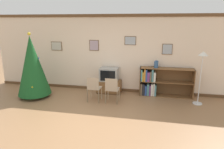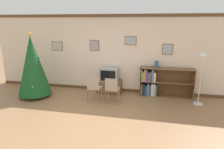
% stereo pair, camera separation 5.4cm
% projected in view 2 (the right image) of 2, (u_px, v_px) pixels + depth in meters
% --- Properties ---
extents(ground_plane, '(24.00, 24.00, 0.00)m').
position_uv_depth(ground_plane, '(88.00, 125.00, 4.91)').
color(ground_plane, '#936B47').
extents(wall_back, '(8.86, 0.11, 2.70)m').
position_uv_depth(wall_back, '(111.00, 54.00, 7.04)').
color(wall_back, beige).
rests_on(wall_back, ground_plane).
extents(christmas_tree, '(1.06, 1.06, 2.13)m').
position_uv_depth(christmas_tree, '(33.00, 66.00, 6.51)').
color(christmas_tree, maroon).
rests_on(christmas_tree, ground_plane).
extents(tv_console, '(0.85, 0.45, 0.44)m').
position_uv_depth(tv_console, '(109.00, 87.00, 7.06)').
color(tv_console, brown).
rests_on(tv_console, ground_plane).
extents(television, '(0.63, 0.43, 0.46)m').
position_uv_depth(television, '(109.00, 74.00, 6.94)').
color(television, '#9E9E99').
rests_on(television, tv_console).
extents(folding_chair_left, '(0.40, 0.40, 0.82)m').
position_uv_depth(folding_chair_left, '(94.00, 87.00, 6.19)').
color(folding_chair_left, tan).
rests_on(folding_chair_left, ground_plane).
extents(folding_chair_right, '(0.40, 0.40, 0.82)m').
position_uv_depth(folding_chair_right, '(112.00, 89.00, 6.08)').
color(folding_chair_right, tan).
rests_on(folding_chair_right, ground_plane).
extents(bookshelf, '(1.74, 0.36, 0.97)m').
position_uv_depth(bookshelf, '(156.00, 83.00, 6.72)').
color(bookshelf, brown).
rests_on(bookshelf, ground_plane).
extents(vase, '(0.14, 0.14, 0.24)m').
position_uv_depth(vase, '(156.00, 64.00, 6.57)').
color(vase, '#335684').
rests_on(vase, bookshelf).
extents(standing_lamp, '(0.28, 0.28, 1.62)m').
position_uv_depth(standing_lamp, '(202.00, 64.00, 5.80)').
color(standing_lamp, silver).
rests_on(standing_lamp, ground_plane).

